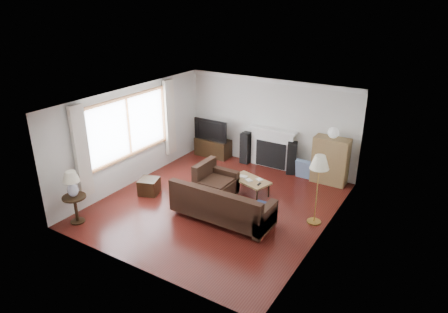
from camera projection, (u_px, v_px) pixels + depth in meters
The scene contains 17 objects.
room at pixel (217, 155), 8.92m from camera, with size 5.10×5.60×2.54m.
window at pixel (129, 126), 9.83m from camera, with size 0.12×2.74×1.54m, color brown.
curtain_near at pixel (81, 152), 8.67m from camera, with size 0.10×0.35×2.10m, color silver.
curtain_far at pixel (170, 118), 11.06m from camera, with size 0.10×0.35×2.10m, color silver.
fireplace at pixel (272, 148), 11.18m from camera, with size 1.40×0.26×1.15m, color white.
tv_stand at pixel (213, 147), 12.08m from camera, with size 1.07×0.48×0.53m, color black.
television at pixel (213, 129), 11.86m from camera, with size 1.10×0.14×0.63m, color black.
speaker_left at pixel (246, 148), 11.54m from camera, with size 0.25×0.30×0.91m, color black.
speaker_right at pixel (292, 158), 10.84m from camera, with size 0.25×0.30×0.89m, color black.
bookshelf at pixel (330, 161), 10.24m from camera, with size 0.89×0.42×1.23m, color olive.
globe_lamp at pixel (333, 133), 9.95m from camera, with size 0.28×0.28×0.28m, color white.
sectional_sofa at pixel (222, 204), 8.60m from camera, with size 2.43×1.77×0.78m, color black.
coffee_table at pixel (250, 186), 9.81m from camera, with size 0.98×0.54×0.38m, color olive.
footstool at pixel (149, 186), 9.81m from camera, with size 0.45×0.45×0.38m, color black.
floor_lamp at pixel (317, 190), 8.34m from camera, with size 0.40×0.40×1.56m, color #B0883D.
side_table at pixel (76, 209), 8.53m from camera, with size 0.50×0.50×0.62m, color black.
table_lamp at pixel (72, 184), 8.31m from camera, with size 0.35×0.35×0.57m, color silver.
Camera 1 is at (4.46, -6.96, 4.59)m, focal length 32.00 mm.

